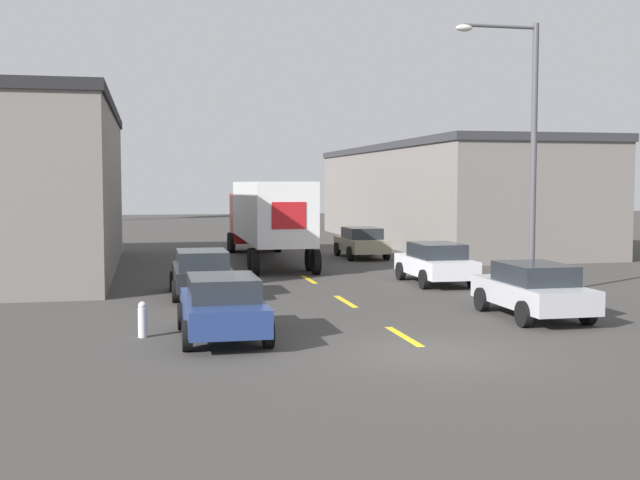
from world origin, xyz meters
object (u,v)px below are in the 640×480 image
parked_car_right_near (533,289)px  street_lamp (525,140)px  parked_car_right_mid (436,262)px  parked_car_left_near (223,305)px  parked_car_right_far (361,242)px  semi_truck (267,213)px  parked_car_left_far (202,272)px  fire_hydrant (143,320)px

parked_car_right_near → street_lamp: bearing=67.4°
parked_car_right_mid → street_lamp: bearing=-66.0°
parked_car_left_near → street_lamp: size_ratio=0.49×
parked_car_left_near → street_lamp: (10.36, 5.13, 4.34)m
parked_car_right_far → semi_truck: bearing=-172.1°
semi_truck → parked_car_right_mid: (4.87, -9.90, -1.49)m
parked_car_right_near → parked_car_left_far: bearing=144.2°
parked_car_right_far → parked_car_left_far: 14.80m
semi_truck → fire_hydrant: (-5.73, -18.19, -1.86)m
parked_car_left_far → street_lamp: 11.46m
parked_car_right_near → parked_car_right_mid: bearing=90.0°
parked_car_right_mid → parked_car_left_near: same height
parked_car_left_far → fire_hydrant: size_ratio=4.93×
street_lamp → parked_car_right_near: bearing=-112.6°
fire_hydrant → street_lamp: bearing=20.5°
parked_car_left_near → parked_car_left_far: (0.00, 7.43, 0.00)m
parked_car_right_near → street_lamp: 6.11m
parked_car_right_near → fire_hydrant: 10.62m
semi_truck → parked_car_right_far: (4.87, 0.67, -1.49)m
semi_truck → parked_car_left_far: (-3.83, -11.31, -1.49)m
parked_car_right_far → street_lamp: (1.65, -14.28, 4.34)m
parked_car_left_near → parked_car_right_near: same height
parked_car_right_mid → parked_car_left_far: bearing=-170.8°
parked_car_right_mid → fire_hydrant: (-10.59, -8.30, -0.37)m
street_lamp → fire_hydrant: size_ratio=10.12×
parked_car_left_near → parked_car_right_near: bearing=7.6°
parked_car_right_near → street_lamp: size_ratio=0.49×
semi_truck → parked_car_right_near: size_ratio=3.20×
parked_car_right_far → parked_car_left_near: same height
parked_car_left_far → parked_car_right_near: same height
parked_car_right_mid → parked_car_right_near: bearing=-90.0°
parked_car_left_near → fire_hydrant: 2.00m
parked_car_right_far → street_lamp: size_ratio=0.49×
parked_car_left_near → fire_hydrant: size_ratio=4.93×
semi_truck → street_lamp: street_lamp is taller
parked_car_right_mid → parked_car_right_near: size_ratio=1.00×
parked_car_right_far → parked_car_left_near: (-8.70, -19.41, 0.00)m
parked_car_right_mid → parked_car_right_far: size_ratio=1.00×
parked_car_left_far → parked_car_right_mid: bearing=9.2°
semi_truck → parked_car_right_mid: 11.13m
fire_hydrant → semi_truck: bearing=72.5°
parked_car_right_near → parked_car_right_far: bearing=90.0°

